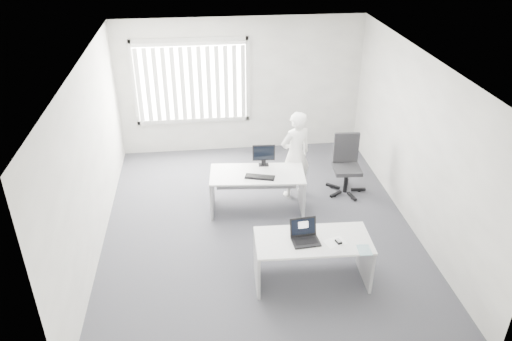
{
  "coord_description": "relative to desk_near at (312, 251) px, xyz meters",
  "views": [
    {
      "loc": [
        -0.85,
        -6.75,
        4.8
      ],
      "look_at": [
        -0.03,
        0.15,
        0.98
      ],
      "focal_mm": 35.0,
      "sensor_mm": 36.0,
      "label": 1
    }
  ],
  "objects": [
    {
      "name": "office_chair",
      "position": [
        1.16,
        2.37,
        -0.18
      ],
      "size": [
        0.66,
        0.66,
        1.09
      ],
      "rotation": [
        0.0,
        0.0,
        -0.07
      ],
      "color": "black",
      "rests_on": "ground"
    },
    {
      "name": "wall_left",
      "position": [
        -3.07,
        1.4,
        0.88
      ],
      "size": [
        0.02,
        6.0,
        2.8
      ],
      "primitive_type": "cube",
      "color": "silver",
      "rests_on": "ground"
    },
    {
      "name": "booklet",
      "position": [
        0.62,
        -0.31,
        0.21
      ],
      "size": [
        0.18,
        0.24,
        0.01
      ],
      "primitive_type": "cube",
      "rotation": [
        0.0,
        0.0,
        -0.06
      ],
      "color": "white",
      "rests_on": "desk_near"
    },
    {
      "name": "monitor",
      "position": [
        -0.39,
        2.2,
        0.4
      ],
      "size": [
        0.39,
        0.14,
        0.38
      ],
      "primitive_type": null,
      "rotation": [
        0.0,
        0.0,
        -0.07
      ],
      "color": "black",
      "rests_on": "desk_far"
    },
    {
      "name": "desk_far",
      "position": [
        -0.53,
        1.92,
        0.0
      ],
      "size": [
        1.65,
        0.88,
        0.72
      ],
      "rotation": [
        0.0,
        0.0,
        -0.09
      ],
      "color": "white",
      "rests_on": "ground"
    },
    {
      "name": "keyboard",
      "position": [
        -0.51,
        1.77,
        0.22
      ],
      "size": [
        0.52,
        0.3,
        0.02
      ],
      "primitive_type": "cube",
      "rotation": [
        0.0,
        0.0,
        -0.29
      ],
      "color": "black",
      "rests_on": "desk_far"
    },
    {
      "name": "ground",
      "position": [
        -0.57,
        1.4,
        -0.52
      ],
      "size": [
        6.0,
        6.0,
        0.0
      ],
      "primitive_type": "plane",
      "color": "#4F5057",
      "rests_on": "ground"
    },
    {
      "name": "laptop",
      "position": [
        -0.11,
        -0.05,
        0.34
      ],
      "size": [
        0.39,
        0.35,
        0.28
      ],
      "primitive_type": null,
      "rotation": [
        0.0,
        0.0,
        0.08
      ],
      "color": "black",
      "rests_on": "desk_near"
    },
    {
      "name": "ceiling",
      "position": [
        -0.57,
        1.4,
        2.28
      ],
      "size": [
        5.0,
        6.0,
        0.02
      ],
      "primitive_type": "cube",
      "color": "silver",
      "rests_on": "wall_back"
    },
    {
      "name": "window",
      "position": [
        -1.57,
        4.36,
        1.03
      ],
      "size": [
        2.32,
        0.06,
        1.76
      ],
      "primitive_type": "cube",
      "color": "#B5B5B1",
      "rests_on": "wall_back"
    },
    {
      "name": "paper_sheet",
      "position": [
        0.28,
        -0.09,
        0.2
      ],
      "size": [
        0.32,
        0.27,
        0.0
      ],
      "primitive_type": "cube",
      "rotation": [
        0.0,
        0.0,
        0.32
      ],
      "color": "white",
      "rests_on": "desk_near"
    },
    {
      "name": "wall_right",
      "position": [
        1.93,
        1.4,
        0.88
      ],
      "size": [
        0.02,
        6.0,
        2.8
      ],
      "primitive_type": "cube",
      "color": "silver",
      "rests_on": "ground"
    },
    {
      "name": "person",
      "position": [
        0.2,
        2.35,
        0.29
      ],
      "size": [
        0.69,
        0.58,
        1.62
      ],
      "primitive_type": "imported",
      "rotation": [
        0.0,
        0.0,
        3.51
      ],
      "color": "white",
      "rests_on": "ground"
    },
    {
      "name": "mouse",
      "position": [
        0.32,
        -0.11,
        0.22
      ],
      "size": [
        0.08,
        0.11,
        0.04
      ],
      "primitive_type": null,
      "rotation": [
        0.0,
        0.0,
        0.29
      ],
      "color": "#BDBCBF",
      "rests_on": "paper_sheet"
    },
    {
      "name": "blinds",
      "position": [
        -1.57,
        4.3,
        1.0
      ],
      "size": [
        2.2,
        0.1,
        1.5
      ],
      "primitive_type": null,
      "color": "white",
      "rests_on": "wall_back"
    },
    {
      "name": "desk_near",
      "position": [
        0.0,
        0.0,
        0.0
      ],
      "size": [
        1.6,
        0.8,
        0.72
      ],
      "rotation": [
        0.0,
        0.0,
        -0.04
      ],
      "color": "white",
      "rests_on": "ground"
    },
    {
      "name": "wall_front",
      "position": [
        -0.57,
        -1.6,
        0.88
      ],
      "size": [
        5.0,
        0.02,
        2.8
      ],
      "primitive_type": "cube",
      "color": "silver",
      "rests_on": "ground"
    },
    {
      "name": "wall_back",
      "position": [
        -0.57,
        4.4,
        0.88
      ],
      "size": [
        5.0,
        0.02,
        2.8
      ],
      "primitive_type": "cube",
      "color": "silver",
      "rests_on": "ground"
    }
  ]
}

